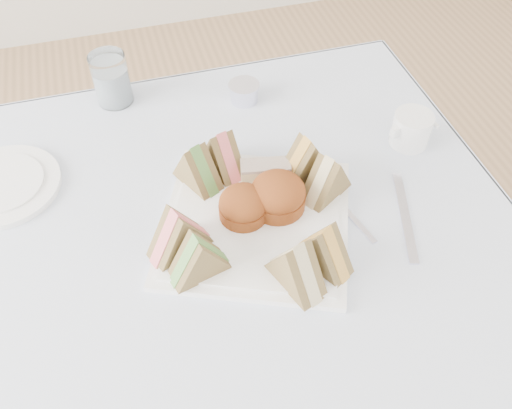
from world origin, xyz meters
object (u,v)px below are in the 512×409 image
object	(u,v)px
table	(231,369)
creamer_jug	(411,129)
serving_plate	(256,222)
water_glass	(111,79)

from	to	relation	value
table	creamer_jug	bearing A→B (deg)	23.56
serving_plate	water_glass	distance (m)	0.44
water_glass	creamer_jug	bearing A→B (deg)	-28.61
water_glass	creamer_jug	xyz separation A→B (m)	(0.52, -0.28, -0.02)
table	creamer_jug	xyz separation A→B (m)	(0.41, 0.18, 0.41)
serving_plate	water_glass	xyz separation A→B (m)	(-0.18, 0.39, 0.05)
serving_plate	water_glass	world-z (taller)	water_glass
serving_plate	creamer_jug	bearing A→B (deg)	41.72
serving_plate	creamer_jug	world-z (taller)	creamer_jug
table	water_glass	distance (m)	0.64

